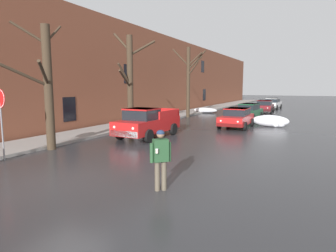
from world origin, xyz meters
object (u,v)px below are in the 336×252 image
object	(u,v)px
bare_tree_at_the_corner	(47,85)
sedan_white_queued_behind_truck	(273,103)
sedan_maroon_parked_far_down_block	(264,106)
bare_tree_mid_block	(189,79)
pickup_truck_red_approaching_near_lane	(147,123)
bare_tree_second_along_sidewalk	(130,80)
pedestrian_with_coffee	(161,155)
sedan_red_parked_kerbside_close	(237,117)
stop_sign_at_corner	(0,105)
sedan_green_parked_kerbside_mid	(248,111)

from	to	relation	value
bare_tree_at_the_corner	sedan_white_queued_behind_truck	distance (m)	32.70
sedan_maroon_parked_far_down_block	sedan_white_queued_behind_truck	world-z (taller)	same
bare_tree_mid_block	pickup_truck_red_approaching_near_lane	xyz separation A→B (m)	(2.32, -11.71, -2.85)
bare_tree_at_the_corner	sedan_white_queued_behind_truck	bearing A→B (deg)	79.63
bare_tree_second_along_sidewalk	pedestrian_with_coffee	world-z (taller)	bare_tree_second_along_sidewalk
sedan_red_parked_kerbside_close	bare_tree_mid_block	bearing A→B (deg)	139.36
bare_tree_mid_block	sedan_maroon_parked_far_down_block	bearing A→B (deg)	56.78
sedan_maroon_parked_far_down_block	stop_sign_at_corner	size ratio (longest dim) A/B	1.44
pedestrian_with_coffee	sedan_white_queued_behind_truck	bearing A→B (deg)	92.35
bare_tree_mid_block	sedan_white_queued_behind_truck	size ratio (longest dim) A/B	1.55
sedan_green_parked_kerbside_mid	sedan_maroon_parked_far_down_block	xyz separation A→B (m)	(0.20, 7.89, 0.00)
sedan_green_parked_kerbside_mid	stop_sign_at_corner	distance (m)	20.78
sedan_red_parked_kerbside_close	stop_sign_at_corner	distance (m)	15.20
bare_tree_second_along_sidewalk	pickup_truck_red_approaching_near_lane	bearing A→B (deg)	-37.05
pickup_truck_red_approaching_near_lane	stop_sign_at_corner	world-z (taller)	stop_sign_at_corner
pedestrian_with_coffee	bare_tree_second_along_sidewalk	bearing A→B (deg)	128.37
pickup_truck_red_approaching_near_lane	stop_sign_at_corner	xyz separation A→B (m)	(-2.34, -7.30, 1.37)
bare_tree_at_the_corner	stop_sign_at_corner	bearing A→B (deg)	-89.21
sedan_red_parked_kerbside_close	pedestrian_with_coffee	size ratio (longest dim) A/B	2.37
pickup_truck_red_approaching_near_lane	sedan_maroon_parked_far_down_block	world-z (taller)	pickup_truck_red_approaching_near_lane
sedan_white_queued_behind_truck	sedan_red_parked_kerbside_close	bearing A→B (deg)	-89.57
sedan_white_queued_behind_truck	pedestrian_with_coffee	world-z (taller)	pedestrian_with_coffee
bare_tree_mid_block	sedan_white_queued_behind_truck	bearing A→B (deg)	69.29
sedan_red_parked_kerbside_close	bare_tree_second_along_sidewalk	bearing A→B (deg)	-141.42
sedan_green_parked_kerbside_mid	pedestrian_with_coffee	size ratio (longest dim) A/B	2.50
sedan_white_queued_behind_truck	pedestrian_with_coffee	bearing A→B (deg)	-87.65
pedestrian_with_coffee	pickup_truck_red_approaching_near_lane	bearing A→B (deg)	123.56
bare_tree_at_the_corner	sedan_maroon_parked_far_down_block	bearing A→B (deg)	77.12
pickup_truck_red_approaching_near_lane	sedan_white_queued_behind_truck	size ratio (longest dim) A/B	1.13
bare_tree_second_along_sidewalk	stop_sign_at_corner	distance (m)	9.16
bare_tree_mid_block	bare_tree_at_the_corner	bearing A→B (deg)	-90.18
sedan_green_parked_kerbside_mid	stop_sign_at_corner	xyz separation A→B (m)	(-5.60, -19.96, 1.50)
sedan_red_parked_kerbside_close	sedan_maroon_parked_far_down_block	distance (m)	13.96
pickup_truck_red_approaching_near_lane	pedestrian_with_coffee	distance (m)	8.90
pickup_truck_red_approaching_near_lane	sedan_maroon_parked_far_down_block	distance (m)	20.83
sedan_white_queued_behind_truck	pedestrian_with_coffee	size ratio (longest dim) A/B	2.47
pedestrian_with_coffee	bare_tree_at_the_corner	bearing A→B (deg)	161.56
sedan_white_queued_behind_truck	sedan_green_parked_kerbside_mid	bearing A→B (deg)	-90.96
sedan_white_queued_behind_truck	stop_sign_at_corner	xyz separation A→B (m)	(-5.84, -34.41, 1.50)
stop_sign_at_corner	sedan_maroon_parked_far_down_block	bearing A→B (deg)	78.23
sedan_green_parked_kerbside_mid	sedan_maroon_parked_far_down_block	world-z (taller)	same
bare_tree_mid_block	stop_sign_at_corner	bearing A→B (deg)	-90.07
bare_tree_mid_block	sedan_maroon_parked_far_down_block	xyz separation A→B (m)	(5.78, 8.83, -2.97)
bare_tree_at_the_corner	sedan_white_queued_behind_truck	xyz separation A→B (m)	(5.87, 32.09, -2.28)
sedan_maroon_parked_far_down_block	pedestrian_with_coffee	world-z (taller)	pedestrian_with_coffee
sedan_green_parked_kerbside_mid	sedan_white_queued_behind_truck	world-z (taller)	same
sedan_green_parked_kerbside_mid	sedan_red_parked_kerbside_close	bearing A→B (deg)	-86.26
sedan_red_parked_kerbside_close	pedestrian_with_coffee	bearing A→B (deg)	-84.85
pickup_truck_red_approaching_near_lane	sedan_green_parked_kerbside_mid	xyz separation A→B (m)	(3.26, 12.65, -0.13)
sedan_green_parked_kerbside_mid	sedan_maroon_parked_far_down_block	bearing A→B (deg)	88.51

